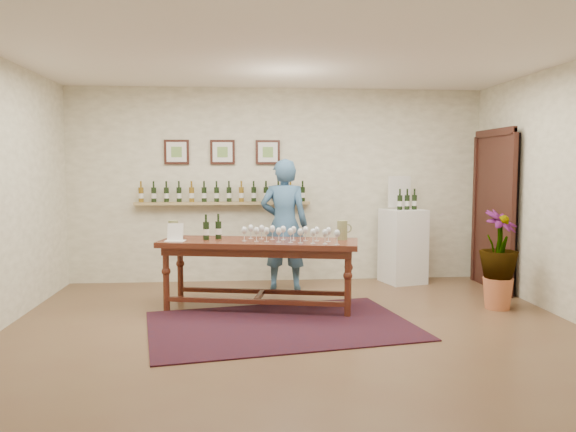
{
  "coord_description": "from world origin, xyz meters",
  "views": [
    {
      "loc": [
        -0.55,
        -5.66,
        1.67
      ],
      "look_at": [
        0.0,
        0.8,
        1.1
      ],
      "focal_mm": 35.0,
      "sensor_mm": 36.0,
      "label": 1
    }
  ],
  "objects": [
    {
      "name": "display_pedestal",
      "position": [
        1.78,
        2.18,
        0.53
      ],
      "size": [
        0.65,
        0.65,
        1.06
      ],
      "primitive_type": "cube",
      "rotation": [
        0.0,
        0.0,
        0.26
      ],
      "color": "white",
      "rests_on": "ground"
    },
    {
      "name": "info_sign",
      "position": [
        1.75,
        2.3,
        1.31
      ],
      "size": [
        0.36,
        0.11,
        0.5
      ],
      "primitive_type": "cube",
      "rotation": [
        0.0,
        0.0,
        0.26
      ],
      "color": "silver",
      "rests_on": "display_pedestal"
    },
    {
      "name": "pedestal_bottles",
      "position": [
        1.82,
        2.12,
        1.21
      ],
      "size": [
        0.3,
        0.15,
        0.29
      ],
      "primitive_type": null,
      "rotation": [
        0.0,
        0.0,
        0.26
      ],
      "color": "black",
      "rests_on": "display_pedestal"
    },
    {
      "name": "room_shell",
      "position": [
        2.11,
        1.86,
        1.12
      ],
      "size": [
        6.0,
        6.0,
        6.0
      ],
      "color": "white",
      "rests_on": "ground"
    },
    {
      "name": "menu_card",
      "position": [
        -1.31,
        0.89,
        0.91
      ],
      "size": [
        0.24,
        0.19,
        0.2
      ],
      "primitive_type": "cube",
      "rotation": [
        0.0,
        0.0,
        -0.14
      ],
      "color": "silver",
      "rests_on": "tasting_table"
    },
    {
      "name": "tasting_table",
      "position": [
        -0.34,
        0.85,
        0.69
      ],
      "size": [
        2.39,
        1.19,
        0.81
      ],
      "rotation": [
        0.0,
        0.0,
        -0.21
      ],
      "color": "#3F130F",
      "rests_on": "ground"
    },
    {
      "name": "table_bottles",
      "position": [
        -0.88,
        0.99,
        0.97
      ],
      "size": [
        0.33,
        0.23,
        0.32
      ],
      "primitive_type": null,
      "rotation": [
        0.0,
        0.0,
        -0.22
      ],
      "color": "black",
      "rests_on": "tasting_table"
    },
    {
      "name": "ground",
      "position": [
        0.0,
        0.0,
        0.0
      ],
      "size": [
        6.0,
        6.0,
        0.0
      ],
      "primitive_type": "plane",
      "color": "brown",
      "rests_on": "ground"
    },
    {
      "name": "potted_plant",
      "position": [
        2.46,
        0.6,
        0.59
      ],
      "size": [
        0.74,
        0.74,
        1.01
      ],
      "rotation": [
        0.0,
        0.0,
        0.61
      ],
      "color": "#C06840",
      "rests_on": "ground"
    },
    {
      "name": "person",
      "position": [
        0.04,
        1.89,
        0.89
      ],
      "size": [
        0.71,
        0.53,
        1.78
      ],
      "primitive_type": "imported",
      "rotation": [
        0.0,
        0.0,
        2.97
      ],
      "color": "#365B80",
      "rests_on": "ground"
    },
    {
      "name": "pitcher_right",
      "position": [
        0.64,
        0.82,
        0.93
      ],
      "size": [
        0.16,
        0.16,
        0.23
      ],
      "primitive_type": null,
      "rotation": [
        0.0,
        0.0,
        -0.1
      ],
      "color": "olive",
      "rests_on": "tasting_table"
    },
    {
      "name": "pitcher_left",
      "position": [
        -1.35,
        1.09,
        0.92
      ],
      "size": [
        0.15,
        0.15,
        0.22
      ],
      "primitive_type": null,
      "rotation": [
        0.0,
        0.0,
        -0.1
      ],
      "color": "olive",
      "rests_on": "tasting_table"
    },
    {
      "name": "rug",
      "position": [
        -0.13,
        0.09,
        0.01
      ],
      "size": [
        3.0,
        2.26,
        0.01
      ],
      "primitive_type": "cube",
      "rotation": [
        0.0,
        0.0,
        0.18
      ],
      "color": "#4C120D",
      "rests_on": "ground"
    },
    {
      "name": "table_glasses",
      "position": [
        -0.02,
        0.73,
        0.9
      ],
      "size": [
        1.28,
        0.72,
        0.17
      ],
      "primitive_type": null,
      "rotation": [
        0.0,
        0.0,
        -0.36
      ],
      "color": "silver",
      "rests_on": "tasting_table"
    }
  ]
}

